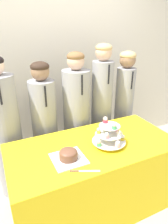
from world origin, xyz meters
TOP-DOWN VIEW (x-y plane):
  - wall_back at (0.00, 1.51)m, footprint 9.00×0.06m
  - table at (0.00, 0.39)m, footprint 1.61×0.78m
  - round_cake at (-0.30, 0.28)m, footprint 0.27×0.27m
  - cake_knife at (-0.28, 0.10)m, footprint 0.22×0.11m
  - cupcake_stand at (0.13, 0.33)m, footprint 0.31×0.31m
  - student_0 at (-0.73, 1.00)m, footprint 0.31×0.32m
  - student_1 at (-0.31, 1.00)m, footprint 0.29×0.29m
  - student_2 at (0.09, 1.00)m, footprint 0.32×0.32m
  - student_3 at (0.44, 1.00)m, footprint 0.26×0.26m
  - student_4 at (0.78, 1.00)m, footprint 0.24×0.25m

SIDE VIEW (x-z plane):
  - table at x=0.00m, z-range 0.00..0.78m
  - student_1 at x=-0.31m, z-range -0.03..1.46m
  - student_0 at x=-0.73m, z-range -0.05..1.52m
  - student_2 at x=0.09m, z-range -0.04..1.52m
  - student_4 at x=0.78m, z-range 0.00..1.54m
  - cake_knife at x=-0.28m, z-range 0.77..0.78m
  - student_3 at x=0.44m, z-range -0.02..1.62m
  - round_cake at x=-0.30m, z-range 0.77..0.87m
  - cupcake_stand at x=0.13m, z-range 0.76..1.02m
  - wall_back at x=0.00m, z-range 0.00..2.70m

